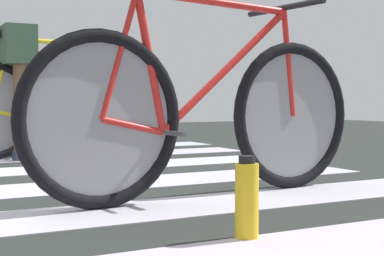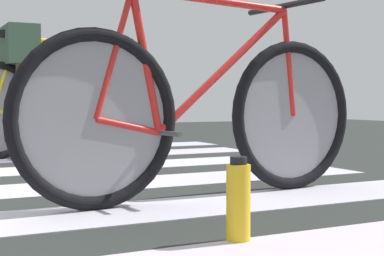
{
  "view_description": "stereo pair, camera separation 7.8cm",
  "coord_description": "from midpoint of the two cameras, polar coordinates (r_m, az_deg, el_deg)",
  "views": [
    {
      "loc": [
        -0.08,
        -3.26,
        0.45
      ],
      "look_at": [
        1.39,
        -0.47,
        0.3
      ],
      "focal_mm": 54.95,
      "sensor_mm": 36.0,
      "label": 1
    },
    {
      "loc": [
        -0.01,
        -3.26,
        0.45
      ],
      "look_at": [
        1.39,
        -0.47,
        0.3
      ],
      "focal_mm": 54.95,
      "sensor_mm": 36.0,
      "label": 2
    }
  ],
  "objects": [
    {
      "name": "bicycle_1_of_4",
      "position": [
        2.58,
        1.93,
        1.67
      ],
      "size": [
        1.73,
        0.52,
        0.93
      ],
      "rotation": [
        0.0,
        0.0,
        0.1
      ],
      "color": "black",
      "rests_on": "ground"
    },
    {
      "name": "water_bottle",
      "position": [
        1.83,
        5.57,
        -6.98
      ],
      "size": [
        0.07,
        0.07,
        0.26
      ],
      "color": "gold",
      "rests_on": "ground"
    },
    {
      "name": "cyclist_2_of_4",
      "position": [
        4.49,
        -15.79,
        5.13
      ],
      "size": [
        0.31,
        0.41,
        0.97
      ],
      "rotation": [
        0.0,
        0.0,
        -0.0
      ],
      "color": "brown",
      "rests_on": "ground"
    },
    {
      "name": "bicycle_2_of_4",
      "position": [
        4.55,
        -11.9,
        2.08
      ],
      "size": [
        1.74,
        0.52,
        0.93
      ],
      "rotation": [
        0.0,
        0.0,
        -0.0
      ],
      "color": "black",
      "rests_on": "ground"
    }
  ]
}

